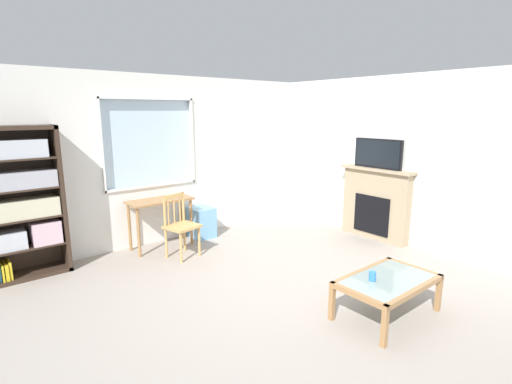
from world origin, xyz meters
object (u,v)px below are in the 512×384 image
(wooden_chair, at_px, (180,225))
(coffee_table, at_px, (388,283))
(plastic_drawer_unit, at_px, (201,222))
(tv, at_px, (378,154))
(fireplace, at_px, (375,203))
(desk_under_window, at_px, (160,208))
(sippy_cup, at_px, (372,276))
(bookshelf, at_px, (22,201))

(wooden_chair, relative_size, coffee_table, 0.86)
(plastic_drawer_unit, relative_size, tv, 0.60)
(plastic_drawer_unit, xyz_separation_m, coffee_table, (0.14, -3.36, 0.10))
(tv, xyz_separation_m, coffee_table, (-2.01, -1.51, -1.05))
(fireplace, xyz_separation_m, tv, (-0.02, -0.00, 0.81))
(desk_under_window, xyz_separation_m, sippy_cup, (0.72, -3.23, -0.18))
(bookshelf, xyz_separation_m, sippy_cup, (2.47, -3.34, -0.53))
(fireplace, relative_size, sippy_cup, 13.92)
(plastic_drawer_unit, bearing_deg, desk_under_window, -176.14)
(tv, relative_size, coffee_table, 0.79)
(tv, bearing_deg, plastic_drawer_unit, 139.36)
(coffee_table, bearing_deg, plastic_drawer_unit, 92.33)
(coffee_table, bearing_deg, wooden_chair, 106.38)
(bookshelf, xyz_separation_m, tv, (4.64, -1.90, 0.42))
(bookshelf, bearing_deg, plastic_drawer_unit, -1.32)
(sippy_cup, bearing_deg, wooden_chair, 103.66)
(bookshelf, height_order, wooden_chair, bookshelf)
(desk_under_window, relative_size, sippy_cup, 10.58)
(coffee_table, height_order, sippy_cup, sippy_cup)
(wooden_chair, height_order, plastic_drawer_unit, wooden_chair)
(desk_under_window, height_order, coffee_table, desk_under_window)
(bookshelf, distance_m, tv, 5.04)
(desk_under_window, height_order, tv, tv)
(plastic_drawer_unit, bearing_deg, bookshelf, 178.68)
(wooden_chair, relative_size, plastic_drawer_unit, 1.80)
(bookshelf, height_order, coffee_table, bookshelf)
(bookshelf, distance_m, sippy_cup, 4.19)
(wooden_chair, distance_m, coffee_table, 2.92)
(bookshelf, bearing_deg, sippy_cup, -53.57)
(desk_under_window, bearing_deg, fireplace, -31.69)
(sippy_cup, bearing_deg, plastic_drawer_unit, 89.58)
(plastic_drawer_unit, xyz_separation_m, sippy_cup, (-0.02, -3.28, 0.20))
(wooden_chair, bearing_deg, plastic_drawer_unit, 39.50)
(desk_under_window, distance_m, sippy_cup, 3.32)
(plastic_drawer_unit, distance_m, fireplace, 2.87)
(desk_under_window, bearing_deg, coffee_table, -75.15)
(desk_under_window, height_order, sippy_cup, desk_under_window)
(fireplace, height_order, coffee_table, fireplace)
(fireplace, height_order, sippy_cup, fireplace)
(wooden_chair, height_order, fireplace, fireplace)
(plastic_drawer_unit, distance_m, tv, 3.06)
(bookshelf, bearing_deg, fireplace, -22.23)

